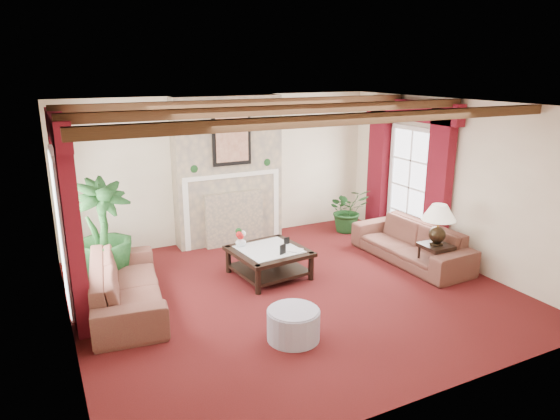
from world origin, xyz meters
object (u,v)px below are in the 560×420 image
potted_palm (104,254)px  ottoman (293,325)px  side_table (435,260)px  coffee_table (269,263)px  sofa_left (125,277)px  sofa_right (411,237)px

potted_palm → ottoman: 3.33m
side_table → potted_palm: bearing=155.9°
potted_palm → coffee_table: (2.33, -0.96, -0.22)m
potted_palm → coffee_table: potted_palm is taller
potted_palm → sofa_left: bearing=-82.9°
sofa_right → potted_palm: size_ratio=1.23×
coffee_table → ottoman: size_ratio=1.69×
sofa_right → potted_palm: potted_palm is taller
sofa_right → side_table: sofa_right is taller
sofa_left → potted_palm: 1.05m
side_table → ottoman: (-2.91, -0.71, -0.07)m
sofa_right → side_table: (-0.07, -0.65, -0.17)m
coffee_table → sofa_right: bearing=-17.2°
sofa_left → coffee_table: (2.19, 0.09, -0.22)m
sofa_left → ottoman: (1.65, -1.76, -0.26)m
sofa_left → sofa_right: (4.62, -0.39, -0.02)m
sofa_right → potted_palm: 4.97m
sofa_right → ottoman: 3.29m
coffee_table → ottoman: (-0.55, -1.85, -0.03)m
side_table → ottoman: size_ratio=0.80×
sofa_left → ottoman: bearing=-129.5°
sofa_left → coffee_table: bearing=-80.3°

